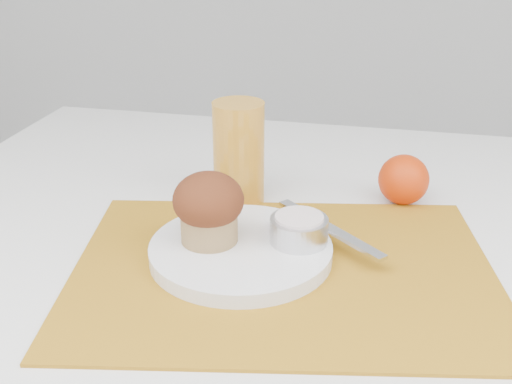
% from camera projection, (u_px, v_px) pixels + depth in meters
% --- Properties ---
extents(placemat, '(0.52, 0.42, 0.00)m').
position_uv_depth(placemat, '(283.00, 270.00, 0.71)').
color(placemat, '#AD7418').
rests_on(placemat, table).
extents(plate, '(0.24, 0.24, 0.02)m').
position_uv_depth(plate, '(241.00, 251.00, 0.73)').
color(plate, white).
rests_on(plate, placemat).
extents(ramekin, '(0.07, 0.07, 0.03)m').
position_uv_depth(ramekin, '(299.00, 230.00, 0.72)').
color(ramekin, silver).
rests_on(ramekin, plate).
extents(cream, '(0.07, 0.07, 0.01)m').
position_uv_depth(cream, '(299.00, 218.00, 0.72)').
color(cream, silver).
rests_on(cream, ramekin).
extents(raspberry_near, '(0.02, 0.02, 0.02)m').
position_uv_depth(raspberry_near, '(281.00, 221.00, 0.75)').
color(raspberry_near, '#5F020E').
rests_on(raspberry_near, plate).
extents(raspberry_far, '(0.02, 0.02, 0.02)m').
position_uv_depth(raspberry_far, '(291.00, 229.00, 0.74)').
color(raspberry_far, '#61020A').
rests_on(raspberry_far, plate).
extents(butter_knife, '(0.14, 0.13, 0.00)m').
position_uv_depth(butter_knife, '(329.00, 228.00, 0.75)').
color(butter_knife, silver).
rests_on(butter_knife, plate).
extents(orange, '(0.07, 0.07, 0.07)m').
position_uv_depth(orange, '(404.00, 180.00, 0.86)').
color(orange, red).
rests_on(orange, table).
extents(juice_glass, '(0.08, 0.08, 0.14)m').
position_uv_depth(juice_glass, '(239.00, 153.00, 0.85)').
color(juice_glass, gold).
rests_on(juice_glass, table).
extents(muffin, '(0.08, 0.08, 0.08)m').
position_uv_depth(muffin, '(209.00, 207.00, 0.71)').
color(muffin, '#AB8652').
rests_on(muffin, plate).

